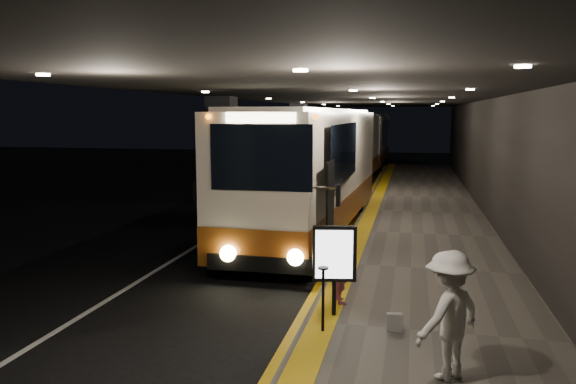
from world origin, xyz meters
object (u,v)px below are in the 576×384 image
(coach_third, at_px, (368,142))
(bag_polka, at_px, (395,322))
(coach_main, at_px, (311,176))
(passenger_boarding, at_px, (340,265))
(stanchion_post, at_px, (323,300))
(passenger_waiting_white, at_px, (449,315))
(coach_second, at_px, (349,151))
(info_sign, at_px, (334,256))

(coach_third, bearing_deg, bag_polka, -84.31)
(coach_main, relative_size, coach_third, 1.06)
(coach_main, relative_size, passenger_boarding, 8.20)
(coach_main, height_order, stanchion_post, coach_main)
(passenger_boarding, distance_m, passenger_waiting_white, 3.43)
(coach_second, bearing_deg, info_sign, -81.16)
(coach_third, height_order, stanchion_post, coach_third)
(coach_main, bearing_deg, bag_polka, -68.27)
(passenger_waiting_white, height_order, info_sign, passenger_waiting_white)
(passenger_boarding, bearing_deg, coach_third, -18.45)
(stanchion_post, bearing_deg, coach_second, 95.36)
(coach_second, height_order, bag_polka, coach_second)
(coach_second, height_order, coach_third, coach_third)
(coach_main, height_order, bag_polka, coach_main)
(info_sign, height_order, stanchion_post, info_sign)
(coach_main, height_order, passenger_waiting_white, coach_main)
(bag_polka, bearing_deg, coach_third, 95.33)
(coach_second, xyz_separation_m, stanchion_post, (2.14, -22.79, -1.08))
(stanchion_post, bearing_deg, info_sign, 84.49)
(coach_second, xyz_separation_m, coach_third, (0.30, 10.05, 0.00))
(coach_main, relative_size, passenger_waiting_white, 6.87)
(coach_second, bearing_deg, bag_polka, -78.47)
(coach_third, relative_size, bag_polka, 37.44)
(coach_third, xyz_separation_m, stanchion_post, (1.84, -32.84, -1.08))
(info_sign, relative_size, stanchion_post, 1.51)
(bag_polka, xyz_separation_m, info_sign, (-1.13, 0.52, 0.98))
(coach_second, bearing_deg, passenger_waiting_white, -77.19)
(coach_third, xyz_separation_m, bag_polka, (3.04, -32.56, -1.48))
(coach_second, xyz_separation_m, passenger_boarding, (2.23, -21.21, -0.87))
(stanchion_post, bearing_deg, passenger_waiting_white, -32.73)
(coach_third, height_order, passenger_boarding, coach_third)
(passenger_waiting_white, bearing_deg, passenger_boarding, -104.18)
(passenger_waiting_white, xyz_separation_m, bag_polka, (-0.78, 1.56, -0.76))
(coach_third, distance_m, passenger_boarding, 31.34)
(passenger_boarding, bearing_deg, stanchion_post, 154.65)
(info_sign, bearing_deg, passenger_boarding, 77.67)
(coach_main, distance_m, stanchion_post, 8.94)
(coach_main, height_order, info_sign, coach_main)
(passenger_boarding, bearing_deg, coach_main, -7.27)
(bag_polka, xyz_separation_m, stanchion_post, (-1.20, -0.28, 0.40))
(coach_main, bearing_deg, passenger_boarding, -73.07)
(coach_main, height_order, passenger_boarding, coach_main)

